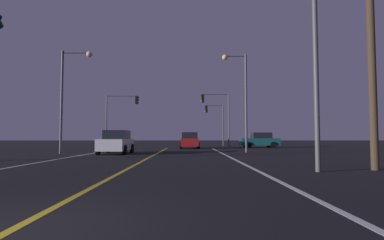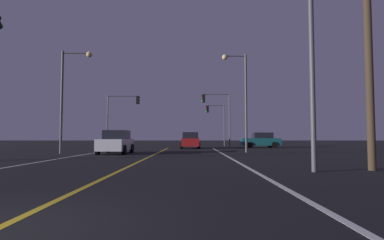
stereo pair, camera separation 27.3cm
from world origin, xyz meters
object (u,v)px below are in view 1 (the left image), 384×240
at_px(car_oncoming, 116,142).
at_px(traffic_light_near_right, 216,108).
at_px(car_ahead_far, 190,141).
at_px(street_lamp_right_far, 240,90).
at_px(traffic_light_far_right, 214,116).
at_px(utility_pole_right, 371,30).
at_px(street_lamp_left_mid, 69,87).
at_px(traffic_light_near_left, 122,109).
at_px(street_lamp_right_near, 298,15).
at_px(car_crossing_side, 260,140).

relative_size(car_oncoming, traffic_light_near_right, 0.72).
distance_m(car_ahead_far, street_lamp_right_far, 10.25).
bearing_deg(car_ahead_far, traffic_light_far_right, -24.63).
bearing_deg(car_oncoming, utility_pole_right, 47.17).
bearing_deg(car_ahead_far, street_lamp_left_mid, 139.88).
height_order(traffic_light_near_left, traffic_light_far_right, traffic_light_near_left).
height_order(street_lamp_right_near, utility_pole_right, utility_pole_right).
relative_size(car_oncoming, car_crossing_side, 1.00).
xyz_separation_m(street_lamp_right_far, utility_pole_right, (2.75, -12.99, 0.29)).
bearing_deg(street_lamp_left_mid, car_crossing_side, 36.78).
xyz_separation_m(car_ahead_far, street_lamp_left_mid, (-8.79, -10.43, 3.99)).
xyz_separation_m(car_oncoming, street_lamp_right_far, (9.37, 1.75, 4.14)).
height_order(car_crossing_side, traffic_light_near_left, traffic_light_near_left).
xyz_separation_m(street_lamp_left_mid, street_lamp_right_far, (12.79, 1.95, 0.14)).
relative_size(car_crossing_side, car_ahead_far, 1.00).
bearing_deg(car_ahead_far, car_crossing_side, -75.45).
distance_m(traffic_light_near_left, street_lamp_left_mid, 11.98).
bearing_deg(car_crossing_side, traffic_light_near_right, 6.55).
distance_m(car_oncoming, traffic_light_near_left, 12.41).
bearing_deg(street_lamp_left_mid, car_oncoming, 3.26).
distance_m(car_crossing_side, utility_pole_right, 23.96).
bearing_deg(car_crossing_side, traffic_light_far_right, -46.29).
height_order(street_lamp_right_near, street_lamp_left_mid, street_lamp_right_near).
xyz_separation_m(car_crossing_side, street_lamp_right_far, (-3.91, -10.53, 4.14)).
bearing_deg(street_lamp_right_far, traffic_light_near_right, -83.76).
relative_size(street_lamp_right_near, utility_pole_right, 0.90).
height_order(traffic_light_near_right, utility_pole_right, utility_pole_right).
xyz_separation_m(car_ahead_far, traffic_light_far_right, (3.20, 6.98, 3.09)).
distance_m(car_oncoming, car_ahead_far, 11.56).
bearing_deg(street_lamp_right_near, car_ahead_far, -80.10).
xyz_separation_m(car_ahead_far, traffic_light_near_left, (-7.53, 1.48, 3.50)).
xyz_separation_m(car_ahead_far, street_lamp_right_near, (3.83, -21.97, 4.79)).
bearing_deg(car_oncoming, car_ahead_far, 152.33).
relative_size(traffic_light_near_right, traffic_light_far_right, 1.13).
relative_size(traffic_light_near_right, street_lamp_right_near, 0.67).
xyz_separation_m(car_crossing_side, traffic_light_far_right, (-4.71, 4.93, 3.09)).
relative_size(street_lamp_right_near, street_lamp_right_far, 1.14).
relative_size(traffic_light_near_left, utility_pole_right, 0.58).
relative_size(car_crossing_side, utility_pole_right, 0.43).
height_order(car_crossing_side, street_lamp_left_mid, street_lamp_left_mid).
bearing_deg(car_crossing_side, car_ahead_far, 14.55).
distance_m(car_ahead_far, street_lamp_right_near, 22.81).
relative_size(traffic_light_near_right, utility_pole_right, 0.60).
distance_m(traffic_light_near_right, utility_pole_right, 23.28).
relative_size(traffic_light_near_right, street_lamp_left_mid, 0.80).
bearing_deg(traffic_light_near_left, street_lamp_right_near, -64.14).
relative_size(car_ahead_far, traffic_light_far_right, 0.81).
bearing_deg(car_oncoming, car_crossing_side, 132.78).
height_order(street_lamp_right_near, street_lamp_right_far, street_lamp_right_near).
xyz_separation_m(car_oncoming, traffic_light_near_right, (8.28, 11.71, 3.60)).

